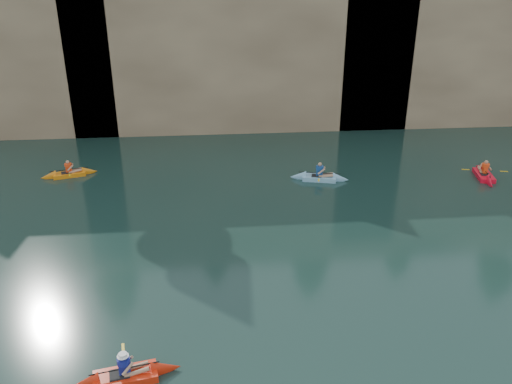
{
  "coord_description": "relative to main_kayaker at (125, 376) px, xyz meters",
  "views": [
    {
      "loc": [
        -0.59,
        -13.51,
        10.3
      ],
      "look_at": [
        1.06,
        3.55,
        3.0
      ],
      "focal_mm": 35.0,
      "sensor_mm": 36.0,
      "label": 1
    }
  ],
  "objects": [
    {
      "name": "sea_cave_center",
      "position": [
        -0.83,
        24.4,
        1.45
      ],
      "size": [
        3.5,
        1.0,
        3.2
      ],
      "primitive_type": "cube",
      "color": "black",
      "rests_on": "ground"
    },
    {
      "name": "cliff",
      "position": [
        3.17,
        32.45,
        5.85
      ],
      "size": [
        70.0,
        16.0,
        12.0
      ],
      "primitive_type": "cube",
      "color": "tan",
      "rests_on": "ground"
    },
    {
      "name": "kayaker_orange",
      "position": [
        -5.44,
        16.34,
        -0.01
      ],
      "size": [
        3.16,
        2.25,
        1.17
      ],
      "rotation": [
        0.0,
        0.0,
        0.29
      ],
      "color": "orange",
      "rests_on": "ground"
    },
    {
      "name": "main_kayaker",
      "position": [
        0.0,
        0.0,
        0.0
      ],
      "size": [
        3.17,
        2.1,
        1.15
      ],
      "rotation": [
        0.0,
        0.0,
        0.19
      ],
      "color": "red",
      "rests_on": "ground"
    },
    {
      "name": "sea_cave_east",
      "position": [
        13.17,
        24.4,
        2.1
      ],
      "size": [
        5.0,
        1.0,
        4.5
      ],
      "primitive_type": "cube",
      "color": "black",
      "rests_on": "ground"
    },
    {
      "name": "cliff_slab_center",
      "position": [
        5.17,
        25.05,
        5.55
      ],
      "size": [
        24.0,
        2.4,
        11.4
      ],
      "primitive_type": "cube",
      "color": "tan",
      "rests_on": "ground"
    },
    {
      "name": "ground",
      "position": [
        3.17,
        2.45,
        -0.15
      ],
      "size": [
        160.0,
        160.0,
        0.0
      ],
      "primitive_type": "plane",
      "color": "black",
      "rests_on": "ground"
    },
    {
      "name": "kayaker_ltblue_near",
      "position": [
        8.59,
        14.36,
        0.01
      ],
      "size": [
        3.36,
        2.47,
        1.29
      ],
      "rotation": [
        0.0,
        0.0,
        -0.24
      ],
      "color": "#7FB8D4",
      "rests_on": "ground"
    },
    {
      "name": "kayaker_red_far",
      "position": [
        17.96,
        13.87,
        0.0
      ],
      "size": [
        2.43,
        3.52,
        1.26
      ],
      "rotation": [
        0.0,
        0.0,
        1.33
      ],
      "color": "red",
      "rests_on": "ground"
    },
    {
      "name": "cliff_slab_east",
      "position": [
        25.17,
        25.05,
        4.77
      ],
      "size": [
        26.0,
        2.4,
        9.84
      ],
      "primitive_type": "cube",
      "color": "tan",
      "rests_on": "ground"
    }
  ]
}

